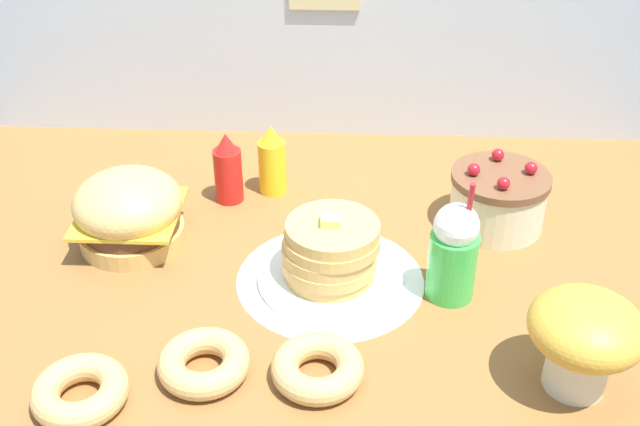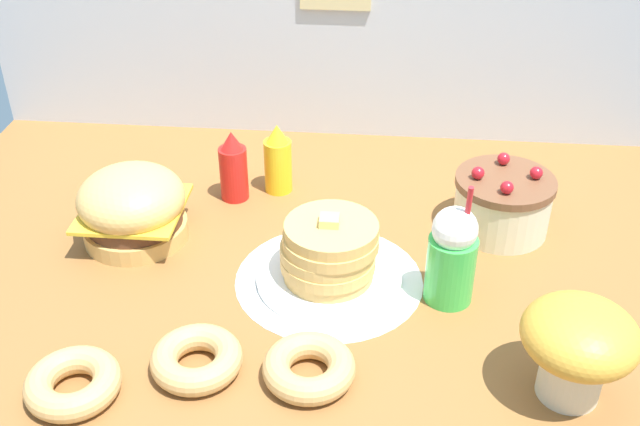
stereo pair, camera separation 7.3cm
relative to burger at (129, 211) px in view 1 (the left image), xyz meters
name	(u,v)px [view 1 (the left image)]	position (x,y,z in m)	size (l,w,h in m)	color
ground_plane	(301,288)	(0.48, -0.17, -0.11)	(2.29, 1.75, 0.02)	brown
doily_mat	(330,279)	(0.55, -0.15, -0.10)	(0.49, 0.49, 0.00)	white
burger	(129,211)	(0.00, 0.00, 0.00)	(0.29, 0.29, 0.21)	#DBA859
pancake_stack	(330,255)	(0.55, -0.15, -0.02)	(0.38, 0.38, 0.19)	white
layer_cake	(498,199)	(1.02, 0.14, -0.02)	(0.28, 0.28, 0.20)	beige
ketchup_bottle	(228,170)	(0.24, 0.24, 0.00)	(0.08, 0.08, 0.22)	red
mustard_bottle	(272,161)	(0.36, 0.29, 0.00)	(0.08, 0.08, 0.22)	yellow
cream_soda_cup	(454,252)	(0.86, -0.19, 0.03)	(0.12, 0.12, 0.33)	green
donut_pink_glaze	(80,391)	(0.04, -0.59, -0.07)	(0.21, 0.21, 0.06)	tan
donut_chocolate	(204,362)	(0.29, -0.49, -0.07)	(0.21, 0.21, 0.06)	tan
donut_vanilla	(318,367)	(0.54, -0.50, -0.07)	(0.21, 0.21, 0.06)	tan
mushroom_stool	(585,335)	(1.10, -0.49, 0.04)	(0.24, 0.24, 0.23)	beige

